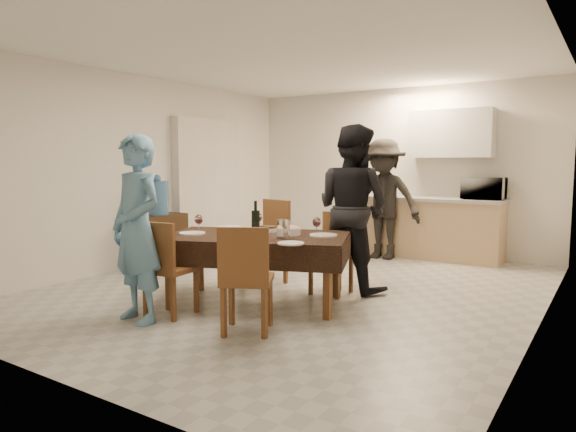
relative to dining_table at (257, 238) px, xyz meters
The scene contains 33 objects.
floor 1.02m from the dining_table, 88.78° to the left, with size 5.00×6.00×0.02m, color #B1B2AD.
ceiling 2.08m from the dining_table, 88.78° to the left, with size 5.00×6.00×0.02m, color white.
wall_back 3.82m from the dining_table, 89.75° to the left, with size 5.00×0.02×2.60m, color silver.
wall_front 2.32m from the dining_table, 89.58° to the right, with size 5.00×0.02×2.60m, color silver.
wall_left 2.68m from the dining_table, 162.74° to the left, with size 0.02×6.00×2.60m, color silver.
wall_right 2.71m from the dining_table, 17.05° to the left, with size 0.02×6.00×2.60m, color silver.
stub_partition 3.13m from the dining_table, 140.63° to the left, with size 0.15×1.40×2.10m, color silver.
kitchen_base_cabinet 3.51m from the dining_table, 79.87° to the left, with size 2.20×0.60×0.86m, color tan.
kitchen_worktop 3.51m from the dining_table, 79.87° to the left, with size 2.24×0.64×0.05m, color #A1A09C.
upper_cabinet 3.89m from the dining_table, 75.69° to the left, with size 1.20×0.34×0.70m, color silver.
dining_table is the anchor object (origin of this frame).
chair_near_left 0.96m from the dining_table, 118.32° to the right, with size 0.44×0.44×0.48m.
chair_near_right 0.96m from the dining_table, 61.73° to the right, with size 0.56×0.59×0.50m.
chair_far_left 0.80m from the dining_table, 124.43° to the left, with size 0.54×0.54×0.53m.
chair_far_right 0.81m from the dining_table, 55.97° to the left, with size 0.40×0.40×0.48m.
console 2.42m from the dining_table, 160.87° to the left, with size 0.39×0.78×0.72m, color #2F200F.
water_jug 2.41m from the dining_table, 160.87° to the left, with size 0.31×0.31×0.46m, color #477BB5.
wine_bottle 0.21m from the dining_table, 135.00° to the left, with size 0.08×0.08×0.34m, color black, non-canonical shape.
water_pitcher 0.37m from the dining_table, ahead, with size 0.12×0.12×0.18m, color white.
savoury_tart 0.40m from the dining_table, 75.26° to the right, with size 0.37×0.28×0.05m, color gold.
salad_bowl 0.36m from the dining_table, 30.96° to the left, with size 0.19×0.19×0.07m, color white.
mushroom_dish 0.29m from the dining_table, 100.12° to the left, with size 0.22×0.22×0.04m, color white.
wine_glass_a 0.62m from the dining_table, 155.56° to the right, with size 0.09×0.09×0.20m, color white, non-canonical shape.
wine_glass_b 0.62m from the dining_table, 24.44° to the left, with size 0.08×0.08×0.19m, color white, non-canonical shape.
wine_glass_c 0.38m from the dining_table, 123.69° to the left, with size 0.08×0.08×0.19m, color white, non-canonical shape.
plate_near_left 0.67m from the dining_table, 153.43° to the right, with size 0.26×0.26×0.02m, color white.
plate_near_right 0.67m from the dining_table, 26.57° to the right, with size 0.24×0.24×0.01m, color white.
plate_far_left 0.67m from the dining_table, 153.43° to the left, with size 0.27×0.27×0.02m, color white.
plate_far_right 0.67m from the dining_table, 26.57° to the left, with size 0.27×0.27×0.02m, color white.
microwave 3.76m from the dining_table, 67.41° to the left, with size 0.56×0.38×0.31m, color silver.
person_near 1.20m from the dining_table, 117.65° to the right, with size 0.61×0.40×1.68m, color #5B8EB4.
person_far 1.21m from the dining_table, 62.35° to the left, with size 0.90×0.70×1.84m, color black.
person_kitchen 3.01m from the dining_table, 87.86° to the left, with size 1.15×0.66×1.77m, color black.
Camera 1 is at (3.02, -4.89, 1.43)m, focal length 32.00 mm.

